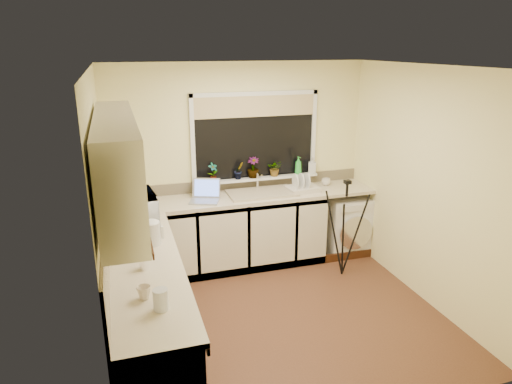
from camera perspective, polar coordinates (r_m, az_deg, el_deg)
The scene contains 34 objects.
floor at distance 4.89m, azimuth 2.83°, elevation -14.80°, with size 3.20×3.20×0.00m, color brown.
ceiling at distance 4.12m, azimuth 3.37°, elevation 15.24°, with size 3.20×3.20×0.00m, color white.
wall_back at distance 5.73m, azimuth -2.09°, elevation 3.56°, with size 3.20×3.20×0.00m, color #FFF4AA.
wall_front at distance 3.10m, azimuth 12.77°, elevation -9.66°, with size 3.20×3.20×0.00m, color #FFF4AA.
wall_left at distance 4.11m, azimuth -18.39°, elevation -3.16°, with size 3.00×3.00×0.00m, color #FFF4AA.
wall_right at distance 5.11m, azimuth 20.18°, elevation 0.69°, with size 3.00×3.00×0.00m, color #FFF4AA.
base_cabinet_back at distance 5.63m, azimuth -4.41°, elevation -5.28°, with size 2.55×0.60×0.86m, color silver.
base_cabinet_left at distance 4.19m, azimuth -13.11°, elevation -14.43°, with size 0.54×2.40×0.86m, color silver.
worktop_back at distance 5.55m, azimuth -1.24°, elevation -0.63°, with size 3.20×0.60×0.04m, color beige.
worktop_left at distance 3.97m, azimuth -13.57°, elevation -8.92°, with size 0.60×2.40×0.04m, color beige.
upper_cabinet at distance 3.51m, azimuth -16.74°, elevation 3.33°, with size 0.28×1.90×0.70m, color silver.
splashback_left at distance 3.87m, azimuth -18.10°, elevation -6.05°, with size 0.02×2.40×0.45m, color beige.
splashback_back at distance 5.78m, azimuth -2.03°, elevation 1.08°, with size 3.20×0.02×0.14m, color beige.
window_glass at distance 5.69m, azimuth -0.13°, elevation 6.84°, with size 1.50×0.02×1.00m, color black.
window_blind at distance 5.61m, azimuth -0.06°, elevation 10.56°, with size 1.50×0.02×0.25m, color tan.
windowsill at distance 5.76m, azimuth 0.03°, elevation 1.71°, with size 1.60×0.14×0.03m, color white.
sink at distance 5.59m, azimuth 0.73°, elevation -0.11°, with size 0.82×0.46×0.03m, color tan.
faucet at distance 5.72m, azimuth 0.18°, elevation 1.43°, with size 0.03×0.03×0.24m, color silver.
washing_machine at distance 6.19m, azimuth 11.03°, elevation -3.87°, with size 0.54×0.52×0.76m, color white.
laptop at distance 5.39m, azimuth -6.31°, elevation -0.37°, with size 0.42×0.41×0.24m.
kettle at distance 4.28m, azimuth -12.80°, elevation -5.04°, with size 0.16×0.16×0.21m, color silver.
dish_rack at distance 5.72m, azimuth 5.76°, elevation 0.39°, with size 0.39×0.29×0.06m, color beige.
tripod at distance 5.47m, azimuth 10.91°, elevation -4.48°, with size 0.58×0.58×1.17m, color black, non-canonical shape.
glass_jug at distance 3.28m, azimuth -11.71°, elevation -12.91°, with size 0.11×0.11×0.15m, color silver.
steel_jar at distance 3.86m, azimuth -13.69°, elevation -8.52°, with size 0.08×0.08×0.11m, color white.
microwave at distance 4.75m, azimuth -14.68°, elevation -2.12°, with size 0.58×0.39×0.32m, color white.
plant_a at distance 5.56m, azimuth -5.33°, elevation 2.44°, with size 0.12×0.08×0.23m, color #999999.
plant_b at distance 5.66m, azimuth -2.14°, elevation 2.68°, with size 0.12×0.10×0.22m, color #999999.
plant_c at distance 5.71m, azimuth -0.37°, elevation 3.05°, with size 0.14×0.14×0.26m, color #999999.
plant_d at distance 5.79m, azimuth 2.38°, elevation 2.97°, with size 0.18×0.16×0.20m, color #999999.
soap_bottle_green at distance 5.91m, azimuth 5.26°, elevation 3.31°, with size 0.09×0.09×0.22m, color green.
soap_bottle_clear at distance 5.97m, azimuth 6.98°, elevation 3.32°, with size 0.09×0.10×0.21m, color #999999.
cup_back at distance 6.00m, azimuth 8.66°, elevation 1.24°, with size 0.11×0.11×0.09m, color silver.
cup_left at distance 3.45m, azimuth -13.70°, elevation -12.00°, with size 0.10×0.10×0.10m, color beige.
Camera 1 is at (-1.44, -3.86, 2.63)m, focal length 32.30 mm.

